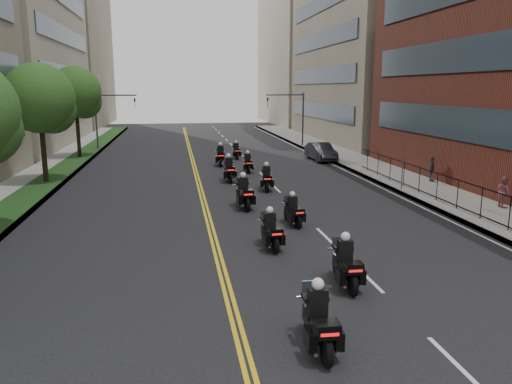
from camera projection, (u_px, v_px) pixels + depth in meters
ground at (317, 374)px, 10.84m from camera, size 160.00×160.00×0.00m
sidewalk_right at (380, 171)px, 36.87m from camera, size 4.00×90.00×0.15m
sidewalk_left at (37, 180)px, 33.09m from camera, size 4.00×90.00×0.15m
grass_strip at (50, 179)px, 33.20m from camera, size 2.00×90.00×0.04m
building_right_tan at (384, 9)px, 57.53m from camera, size 15.11×28.00×30.00m
building_right_far at (313, 48)px, 86.92m from camera, size 15.00×28.00×26.00m
building_left_far at (51, 44)px, 80.08m from camera, size 16.00×28.00×26.00m
iron_fence at (469, 198)px, 23.98m from camera, size 0.05×28.00×1.50m
street_trees at (16, 107)px, 26.03m from camera, size 4.40×38.40×7.98m
traffic_signal_right at (294, 111)px, 52.16m from camera, size 4.09×0.20×5.60m
traffic_signal_left at (106, 113)px, 49.16m from camera, size 4.09×0.20×5.60m
motorcycle_0 at (319, 322)px, 11.74m from camera, size 0.55×2.36×1.74m
motorcycle_1 at (346, 265)px, 15.52m from camera, size 0.55×2.34×1.72m
motorcycle_2 at (271, 232)px, 19.26m from camera, size 0.58×2.21×1.63m
motorcycle_3 at (293, 212)px, 22.53m from camera, size 0.60×2.07×1.53m
motorcycle_4 at (244, 194)px, 25.67m from camera, size 0.68×2.54×1.87m
motorcycle_5 at (267, 179)px, 30.24m from camera, size 0.67×2.32×1.71m
motorcycle_6 at (229, 171)px, 33.06m from camera, size 0.58×2.50×1.84m
motorcycle_7 at (248, 164)px, 36.70m from camera, size 0.51×2.16×1.60m
motorcycle_8 at (221, 156)px, 39.86m from camera, size 0.60×2.51×1.85m
motorcycle_9 at (236, 152)px, 43.73m from camera, size 0.50×2.15×1.59m
parked_sedan at (321, 152)px, 42.61m from camera, size 1.77×4.64×1.51m
pedestrian_b at (504, 192)px, 25.27m from camera, size 0.69×0.84×1.58m
pedestrian_c at (432, 169)px, 32.32m from camera, size 0.79×1.01×1.60m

